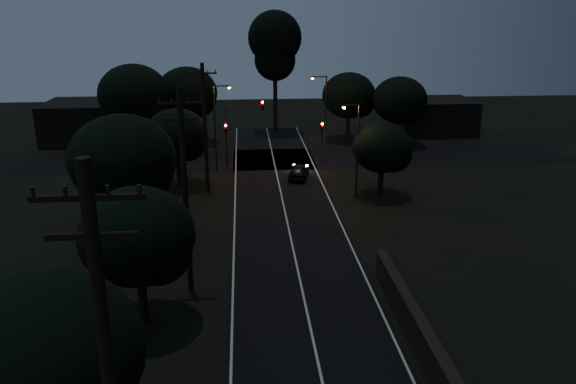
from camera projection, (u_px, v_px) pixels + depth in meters
road_surface at (281, 193)px, 46.09m from camera, size 60.00×70.00×0.03m
utility_pole_mid at (185, 190)px, 28.57m from camera, size 2.20×0.30×11.00m
utility_pole_far at (205, 127)px, 44.73m from camera, size 2.20×0.30×10.50m
tree_left_a at (48, 362)px, 16.22m from camera, size 5.99×5.99×7.57m
tree_left_b at (141, 239)px, 25.90m from camera, size 5.41×5.41×6.87m
tree_left_c at (126, 162)px, 34.83m from camera, size 6.67×6.67×8.42m
tree_left_d at (179, 137)px, 46.71m from camera, size 5.24×5.24×6.65m
tree_far_nw at (189, 94)px, 61.42m from camera, size 6.64×6.64×8.41m
tree_far_w at (136, 96)px, 57.08m from camera, size 7.17×7.17×9.14m
tree_far_ne at (351, 97)px, 62.98m from camera, size 6.03×6.03×7.63m
tree_far_e at (402, 101)px, 60.56m from camera, size 5.90×5.90×7.49m
tree_right_a at (385, 149)px, 44.35m from camera, size 4.72×4.72×6.00m
tall_pine at (275, 45)px, 65.50m from camera, size 6.27×6.27×14.25m
building_left at (92, 121)px, 63.59m from camera, size 10.00×8.00×4.40m
building_right at (433, 116)px, 67.69m from camera, size 9.00×7.00×4.00m
signal_left at (226, 137)px, 53.22m from camera, size 0.28×0.35×4.10m
signal_right at (322, 135)px, 53.94m from camera, size 0.28×0.35×4.10m
signal_mast at (243, 121)px, 52.88m from camera, size 3.70×0.35×6.25m
streetlight_a at (217, 122)px, 50.72m from camera, size 1.66×0.26×8.00m
streetlight_b at (324, 109)px, 57.21m from camera, size 1.66×0.26×8.00m
streetlight_c at (356, 144)px, 44.11m from camera, size 1.46×0.26×7.50m
car at (298, 171)px, 50.01m from camera, size 2.32×4.11×1.32m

